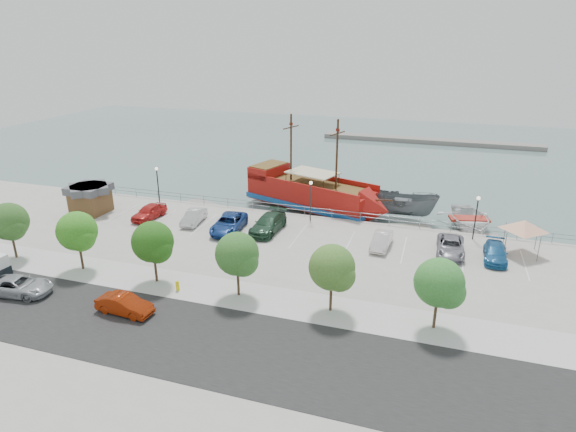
% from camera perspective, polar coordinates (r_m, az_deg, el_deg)
% --- Properties ---
extents(ground, '(160.00, 160.00, 0.00)m').
position_cam_1_polar(ground, '(44.99, 0.43, -4.57)').
color(ground, slate).
extents(land_slab, '(100.00, 58.00, 1.20)m').
position_cam_1_polar(land_slab, '(28.62, -13.20, -21.05)').
color(land_slab, '#9E988D').
rests_on(land_slab, ground).
extents(street, '(100.00, 8.00, 0.04)m').
position_cam_1_polar(street, '(31.62, -8.58, -14.70)').
color(street, black).
rests_on(street, land_slab).
extents(sidewalk, '(100.00, 4.00, 0.05)m').
position_cam_1_polar(sidewalk, '(36.19, -4.38, -9.55)').
color(sidewalk, beige).
rests_on(sidewalk, land_slab).
extents(seawall_railing, '(50.00, 0.06, 1.00)m').
position_cam_1_polar(seawall_railing, '(51.33, 3.05, 0.52)').
color(seawall_railing, gray).
rests_on(seawall_railing, land_slab).
extents(far_shore, '(40.00, 3.00, 0.80)m').
position_cam_1_polar(far_shore, '(95.72, 16.39, 8.53)').
color(far_shore, gray).
rests_on(far_shore, ground).
extents(pirate_ship, '(18.24, 10.23, 11.31)m').
position_cam_1_polar(pirate_ship, '(55.27, 3.82, 2.40)').
color(pirate_ship, '#9D140E').
rests_on(pirate_ship, ground).
extents(patrol_boat, '(8.04, 3.86, 2.99)m').
position_cam_1_polar(patrol_boat, '(54.43, 13.39, 1.13)').
color(patrol_boat, slate).
rests_on(patrol_boat, ground).
extents(speedboat, '(7.25, 8.91, 1.62)m').
position_cam_1_polar(speedboat, '(54.07, 20.64, -0.58)').
color(speedboat, white).
rests_on(speedboat, ground).
extents(dock_west, '(6.80, 3.92, 0.37)m').
position_cam_1_polar(dock_west, '(57.50, -9.32, 1.10)').
color(dock_west, gray).
rests_on(dock_west, ground).
extents(dock_mid, '(6.67, 3.38, 0.37)m').
position_cam_1_polar(dock_mid, '(51.76, 13.09, -1.43)').
color(dock_mid, gray).
rests_on(dock_mid, ground).
extents(dock_east, '(6.28, 2.21, 0.35)m').
position_cam_1_polar(dock_east, '(51.78, 20.40, -2.24)').
color(dock_east, gray).
rests_on(dock_east, ground).
extents(shed, '(3.79, 3.79, 3.08)m').
position_cam_1_polar(shed, '(56.28, -22.41, 1.98)').
color(shed, brown).
rests_on(shed, land_slab).
extents(canopy_tent, '(4.55, 4.55, 3.55)m').
position_cam_1_polar(canopy_tent, '(46.57, 26.28, -0.47)').
color(canopy_tent, slate).
rests_on(canopy_tent, land_slab).
extents(street_van, '(5.26, 3.02, 1.38)m').
position_cam_1_polar(street_van, '(41.40, -29.34, -7.21)').
color(street_van, '#9FA2A7').
rests_on(street_van, street).
extents(street_sedan, '(4.20, 1.70, 1.36)m').
position_cam_1_polar(street_sedan, '(35.73, -18.81, -9.91)').
color(street_sedan, '#8F2307').
rests_on(street_sedan, street).
extents(fire_hydrant, '(0.29, 0.29, 0.83)m').
position_cam_1_polar(fire_hydrant, '(37.66, -12.96, -8.01)').
color(fire_hydrant, yellow).
rests_on(fire_hydrant, sidewalk).
extents(lamp_post_left, '(0.36, 0.36, 4.28)m').
position_cam_1_polar(lamp_post_left, '(56.54, -15.22, 4.30)').
color(lamp_post_left, black).
rests_on(lamp_post_left, land_slab).
extents(lamp_post_mid, '(0.36, 0.36, 4.28)m').
position_cam_1_polar(lamp_post_mid, '(49.35, 2.71, 2.65)').
color(lamp_post_mid, black).
rests_on(lamp_post_mid, land_slab).
extents(lamp_post_right, '(0.36, 0.36, 4.28)m').
position_cam_1_polar(lamp_post_right, '(47.99, 21.47, 0.66)').
color(lamp_post_right, black).
rests_on(lamp_post_right, land_slab).
extents(tree_a, '(3.30, 3.20, 5.00)m').
position_cam_1_polar(tree_a, '(46.96, -30.10, -0.72)').
color(tree_a, '#473321').
rests_on(tree_a, sidewalk).
extents(tree_b, '(3.30, 3.20, 5.00)m').
position_cam_1_polar(tree_b, '(42.17, -23.62, -1.83)').
color(tree_b, '#473321').
rests_on(tree_b, sidewalk).
extents(tree_c, '(3.30, 3.20, 5.00)m').
position_cam_1_polar(tree_c, '(38.07, -15.60, -3.17)').
color(tree_c, '#473321').
rests_on(tree_c, sidewalk).
extents(tree_d, '(3.30, 3.20, 5.00)m').
position_cam_1_polar(tree_d, '(34.90, -5.88, -4.71)').
color(tree_d, '#473321').
rests_on(tree_d, sidewalk).
extents(tree_e, '(3.30, 3.20, 5.00)m').
position_cam_1_polar(tree_e, '(32.94, 5.44, -6.31)').
color(tree_e, '#473321').
rests_on(tree_e, sidewalk).
extents(tree_f, '(3.30, 3.20, 5.00)m').
position_cam_1_polar(tree_f, '(32.41, 17.71, -7.77)').
color(tree_f, '#473321').
rests_on(tree_f, sidewalk).
extents(parked_car_a, '(2.17, 4.60, 1.52)m').
position_cam_1_polar(parked_car_a, '(52.63, -16.14, 0.49)').
color(parked_car_a, red).
rests_on(parked_car_a, land_slab).
extents(parked_car_b, '(1.86, 4.28, 1.37)m').
position_cam_1_polar(parked_car_b, '(50.30, -11.11, -0.09)').
color(parked_car_b, beige).
rests_on(parked_car_b, land_slab).
extents(parked_car_c, '(3.25, 5.93, 1.57)m').
position_cam_1_polar(parked_car_c, '(47.71, -7.02, -0.88)').
color(parked_car_c, navy).
rests_on(parked_car_c, land_slab).
extents(parked_car_d, '(2.61, 5.79, 1.65)m').
position_cam_1_polar(parked_car_d, '(47.26, -2.36, -0.90)').
color(parked_car_d, '#21432D').
rests_on(parked_car_d, land_slab).
extents(parked_car_f, '(1.70, 4.25, 1.37)m').
position_cam_1_polar(parked_car_f, '(44.55, 11.02, -2.86)').
color(parked_car_f, white).
rests_on(parked_car_f, land_slab).
extents(parked_car_g, '(2.40, 5.09, 1.40)m').
position_cam_1_polar(parked_car_g, '(44.86, 18.70, -3.43)').
color(parked_car_g, gray).
rests_on(parked_car_g, land_slab).
extents(parked_car_h, '(2.00, 4.62, 1.33)m').
position_cam_1_polar(parked_car_h, '(45.09, 23.36, -4.01)').
color(parked_car_h, '#1F5F97').
rests_on(parked_car_h, land_slab).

